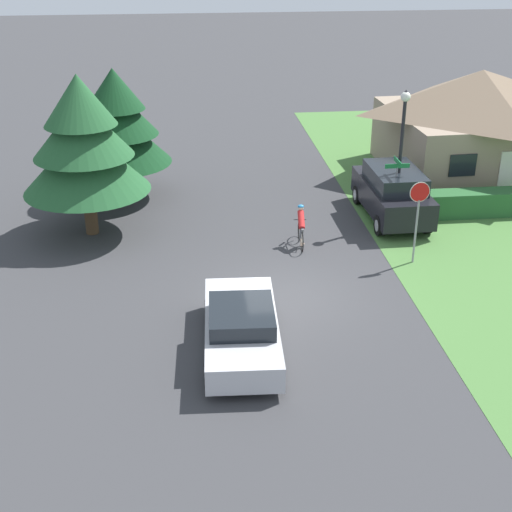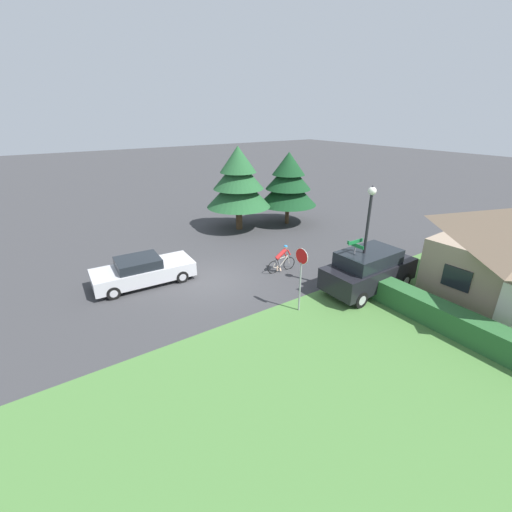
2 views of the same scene
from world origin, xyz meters
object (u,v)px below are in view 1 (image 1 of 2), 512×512
object	(u,v)px
sedan_left_lane	(241,328)
parked_suv_right	(393,193)
stop_sign	(418,207)
cottage_house	(477,121)
street_name_sign	(396,181)
conifer_tall_far	(116,123)
cyclist	(301,227)
conifer_tall_near	(83,142)
street_lamp	(402,138)

from	to	relation	value
sedan_left_lane	parked_suv_right	xyz separation A→B (m)	(6.47, 8.51, 0.36)
sedan_left_lane	stop_sign	size ratio (longest dim) A/B	1.70
cottage_house	street_name_sign	distance (m)	7.81
street_name_sign	cottage_house	bearing A→B (deg)	47.62
conifer_tall_far	parked_suv_right	bearing A→B (deg)	-18.47
cyclist	street_name_sign	distance (m)	3.99
conifer_tall_near	cyclist	bearing A→B (deg)	-14.36
cyclist	parked_suv_right	xyz separation A→B (m)	(3.83, 2.11, 0.33)
stop_sign	conifer_tall_far	xyz separation A→B (m)	(-9.95, 7.30, 1.09)
stop_sign	parked_suv_right	bearing A→B (deg)	-99.12
street_lamp	street_name_sign	xyz separation A→B (m)	(-0.20, -0.40, -1.46)
sedan_left_lane	conifer_tall_far	world-z (taller)	conifer_tall_far
street_lamp	cyclist	bearing A→B (deg)	-157.24
sedan_left_lane	street_name_sign	bearing A→B (deg)	-36.65
cottage_house	street_name_sign	bearing A→B (deg)	-135.15
stop_sign	street_name_sign	size ratio (longest dim) A/B	1.08
parked_suv_right	conifer_tall_far	bearing A→B (deg)	70.65
stop_sign	street_name_sign	xyz separation A→B (m)	(0.15, 2.96, -0.16)
sedan_left_lane	parked_suv_right	world-z (taller)	parked_suv_right
cottage_house	parked_suv_right	distance (m)	7.14
sedan_left_lane	street_name_sign	xyz separation A→B (m)	(6.28, 7.61, 1.15)
stop_sign	street_name_sign	distance (m)	2.97
cyclist	stop_sign	bearing A→B (deg)	-112.81
sedan_left_lane	street_name_sign	world-z (taller)	street_name_sign
parked_suv_right	stop_sign	xyz separation A→B (m)	(-0.34, -3.86, 0.95)
cottage_house	sedan_left_lane	size ratio (longest dim) A/B	1.71
cyclist	street_name_sign	world-z (taller)	street_name_sign
street_lamp	sedan_left_lane	bearing A→B (deg)	-128.98
cyclist	sedan_left_lane	bearing A→B (deg)	161.42
street_name_sign	parked_suv_right	bearing A→B (deg)	77.74
sedan_left_lane	cyclist	bearing A→B (deg)	-19.60
street_name_sign	conifer_tall_near	world-z (taller)	conifer_tall_near
cottage_house	sedan_left_lane	bearing A→B (deg)	-133.55
street_name_sign	sedan_left_lane	bearing A→B (deg)	-129.51
parked_suv_right	conifer_tall_near	world-z (taller)	conifer_tall_near
stop_sign	conifer_tall_far	bearing A→B (deg)	-40.27
parked_suv_right	conifer_tall_near	xyz separation A→B (m)	(-11.16, -0.23, 2.37)
street_lamp	conifer_tall_near	xyz separation A→B (m)	(-11.17, 0.27, 0.12)
conifer_tall_near	street_name_sign	bearing A→B (deg)	-3.47
stop_sign	street_lamp	bearing A→B (deg)	-100.01
parked_suv_right	cyclist	bearing A→B (deg)	117.96
sedan_left_lane	cyclist	xyz separation A→B (m)	(2.65, 6.40, 0.03)
parked_suv_right	street_lamp	world-z (taller)	street_lamp
sedan_left_lane	cottage_house	bearing A→B (deg)	-37.92
stop_sign	conifer_tall_near	xyz separation A→B (m)	(-10.81, 3.63, 1.42)
sedan_left_lane	street_name_sign	size ratio (longest dim) A/B	1.84
conifer_tall_near	conifer_tall_far	xyz separation A→B (m)	(0.86, 3.67, -0.33)
parked_suv_right	cottage_house	bearing A→B (deg)	-47.01
street_lamp	stop_sign	bearing A→B (deg)	-95.99
parked_suv_right	street_name_sign	bearing A→B (deg)	166.86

